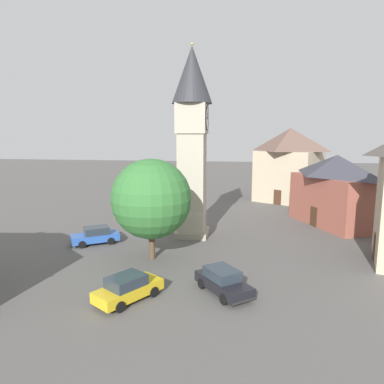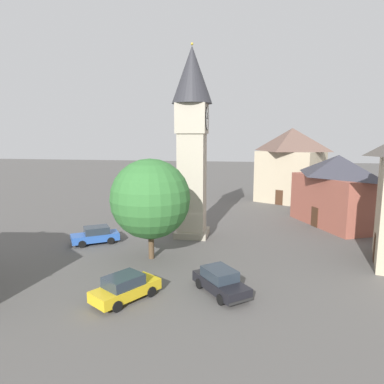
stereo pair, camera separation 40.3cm
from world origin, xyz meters
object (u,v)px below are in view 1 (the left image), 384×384
object	(u,v)px
clock_tower	(192,127)
car_silver_kerb	(128,288)
building_hall_far	(289,164)
lamp_post	(162,189)
car_blue_kerb	(95,235)
pedestrian	(114,210)
tree	(151,199)
building_shop_left	(335,190)
car_red_corner	(223,281)

from	to	relation	value
clock_tower	car_silver_kerb	world-z (taller)	clock_tower
building_hall_far	lamp_post	size ratio (longest dim) A/B	2.15
clock_tower	car_blue_kerb	distance (m)	13.12
pedestrian	lamp_post	world-z (taller)	lamp_post
tree	lamp_post	xyz separation A→B (m)	(-13.18, -2.44, -1.31)
tree	building_hall_far	xyz separation A→B (m)	(-26.98, 13.29, 0.69)
car_silver_kerb	lamp_post	world-z (taller)	lamp_post
car_blue_kerb	lamp_post	size ratio (longest dim) A/B	0.84
building_shop_left	car_red_corner	bearing A→B (deg)	-30.07
building_hall_far	lamp_post	world-z (taller)	building_hall_far
car_red_corner	lamp_post	distance (m)	20.36
car_red_corner	pedestrian	xyz separation A→B (m)	(-17.44, -13.89, 0.25)
tree	lamp_post	size ratio (longest dim) A/B	1.51
clock_tower	pedestrian	bearing A→B (deg)	-118.92
car_blue_kerb	tree	bearing A→B (deg)	64.65
car_blue_kerb	car_red_corner	size ratio (longest dim) A/B	1.02
pedestrian	car_blue_kerb	bearing A→B (deg)	11.65
clock_tower	car_red_corner	size ratio (longest dim) A/B	4.14
car_silver_kerb	pedestrian	bearing A→B (deg)	-156.27
building_shop_left	tree	bearing A→B (deg)	-51.27
car_red_corner	lamp_post	bearing A→B (deg)	-155.56
clock_tower	car_blue_kerb	xyz separation A→B (m)	(3.82, -8.14, -9.56)
car_silver_kerb	lamp_post	size ratio (longest dim) A/B	0.84
car_silver_kerb	lamp_post	distance (m)	20.58
clock_tower	car_blue_kerb	bearing A→B (deg)	-64.86
tree	building_shop_left	world-z (taller)	tree
building_hall_far	lamp_post	xyz separation A→B (m)	(13.80, -15.73, -2.00)
tree	building_hall_far	world-z (taller)	building_hall_far
tree	car_red_corner	bearing A→B (deg)	48.69
tree	lamp_post	world-z (taller)	tree
clock_tower	building_hall_far	size ratio (longest dim) A/B	1.59
car_silver_kerb	tree	bearing A→B (deg)	-176.01
car_silver_kerb	pedestrian	world-z (taller)	pedestrian
car_red_corner	building_hall_far	xyz separation A→B (m)	(-32.17, 7.38, 4.70)
clock_tower	lamp_post	xyz separation A→B (m)	(-6.50, -4.53, -6.86)
car_blue_kerb	building_hall_far	xyz separation A→B (m)	(-24.11, 19.33, 4.70)
clock_tower	car_silver_kerb	size ratio (longest dim) A/B	4.04
clock_tower	building_hall_far	world-z (taller)	clock_tower
car_red_corner	clock_tower	bearing A→B (deg)	-162.19
pedestrian	building_hall_far	world-z (taller)	building_hall_far
car_silver_kerb	building_shop_left	xyz separation A→B (m)	(-20.36, 16.16, 3.11)
car_blue_kerb	building_shop_left	size ratio (longest dim) A/B	0.38
clock_tower	car_blue_kerb	world-z (taller)	clock_tower
clock_tower	car_red_corner	bearing A→B (deg)	17.81
car_red_corner	building_shop_left	world-z (taller)	building_shop_left
building_hall_far	pedestrian	bearing A→B (deg)	-55.29
car_red_corner	tree	world-z (taller)	tree
clock_tower	building_shop_left	world-z (taller)	clock_tower
car_red_corner	tree	size ratio (longest dim) A/B	0.54
pedestrian	tree	world-z (taller)	tree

